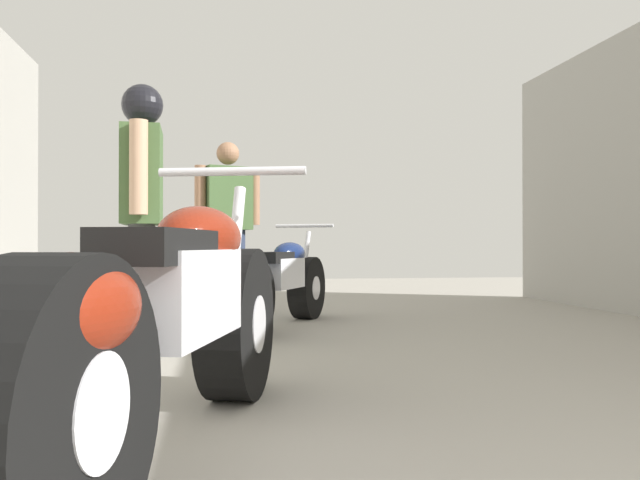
# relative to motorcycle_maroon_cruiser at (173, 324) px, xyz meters

# --- Properties ---
(ground_plane) EXTENTS (18.40, 18.40, 0.00)m
(ground_plane) POSITION_rel_motorcycle_maroon_cruiser_xyz_m (1.06, 1.68, -0.43)
(ground_plane) COLOR #9E998E
(motorcycle_maroon_cruiser) EXTENTS (0.89, 2.16, 1.02)m
(motorcycle_maroon_cruiser) POSITION_rel_motorcycle_maroon_cruiser_xyz_m (0.00, 0.00, 0.00)
(motorcycle_maroon_cruiser) COLOR black
(motorcycle_maroon_cruiser) RESTS_ON ground_plane
(motorcycle_black_naked) EXTENTS (1.02, 1.76, 0.88)m
(motorcycle_black_naked) POSITION_rel_motorcycle_maroon_cruiser_xyz_m (0.63, 3.22, -0.06)
(motorcycle_black_naked) COLOR black
(motorcycle_black_naked) RESTS_ON ground_plane
(mechanic_in_blue) EXTENTS (0.70, 0.38, 1.75)m
(mechanic_in_blue) POSITION_rel_motorcycle_maroon_cruiser_xyz_m (0.22, 4.59, 0.56)
(mechanic_in_blue) COLOR #2D3851
(mechanic_in_blue) RESTS_ON ground_plane
(mechanic_with_helmet) EXTENTS (0.27, 0.68, 1.73)m
(mechanic_with_helmet) POSITION_rel_motorcycle_maroon_cruiser_xyz_m (-0.36, 2.20, 0.61)
(mechanic_with_helmet) COLOR #4C4C4C
(mechanic_with_helmet) RESTS_ON ground_plane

